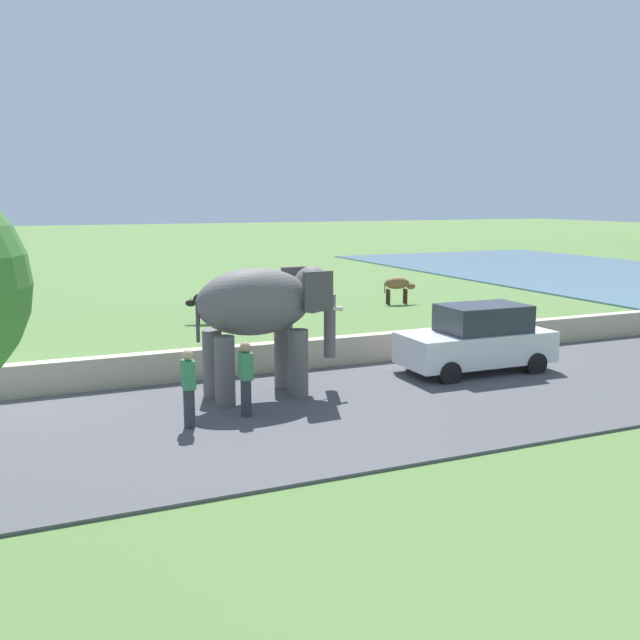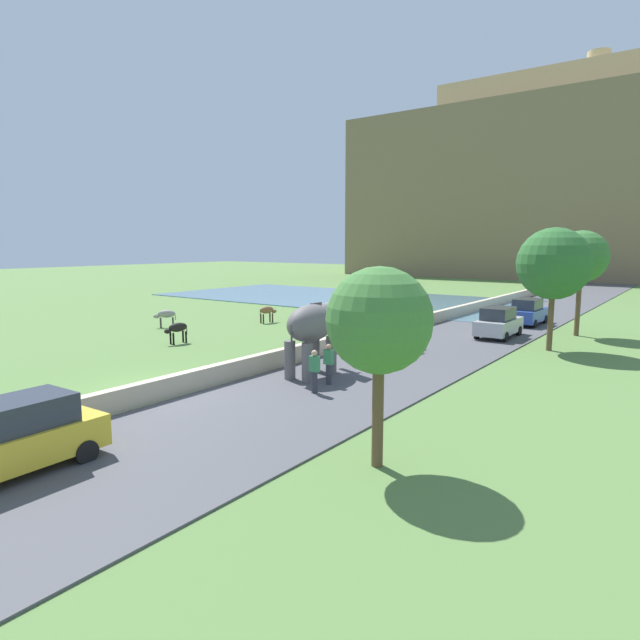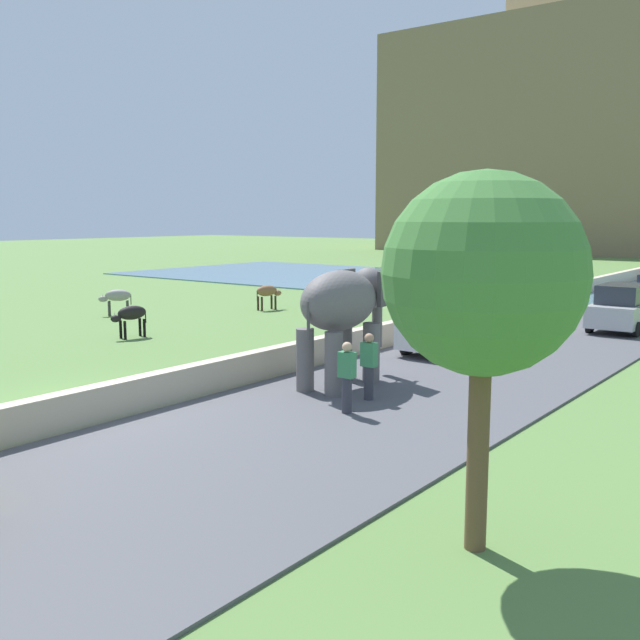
% 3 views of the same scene
% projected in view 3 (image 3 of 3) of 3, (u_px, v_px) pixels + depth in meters
% --- Properties ---
extents(ground_plane, '(220.00, 220.00, 0.00)m').
position_uv_depth(ground_plane, '(93.00, 407.00, 16.37)').
color(ground_plane, '#567A3D').
extents(road_surface, '(7.00, 120.00, 0.06)m').
position_uv_depth(road_surface, '(590.00, 323.00, 29.05)').
color(road_surface, '#4C4C51').
rests_on(road_surface, ground).
extents(barrier_wall, '(0.40, 110.00, 0.80)m').
position_uv_depth(barrier_wall, '(482.00, 312.00, 29.72)').
color(barrier_wall, beige).
rests_on(barrier_wall, ground).
extents(lake, '(36.00, 18.00, 0.08)m').
position_uv_depth(lake, '(369.00, 278.00, 50.19)').
color(lake, slate).
rests_on(lake, ground).
extents(elephant, '(1.54, 3.50, 2.99)m').
position_uv_depth(elephant, '(344.00, 307.00, 18.01)').
color(elephant, '#605B5B').
rests_on(elephant, ground).
extents(person_beside_elephant, '(0.36, 0.22, 1.63)m').
position_uv_depth(person_beside_elephant, '(369.00, 365.00, 16.65)').
color(person_beside_elephant, '#33333D').
rests_on(person_beside_elephant, ground).
extents(person_trailing, '(0.36, 0.22, 1.63)m').
position_uv_depth(person_trailing, '(347.00, 376.00, 15.51)').
color(person_trailing, '#33333D').
rests_on(person_trailing, ground).
extents(car_silver, '(1.82, 4.01, 1.80)m').
position_uv_depth(car_silver, '(623.00, 308.00, 26.89)').
color(car_silver, '#B7B7BC').
rests_on(car_silver, ground).
extents(car_white, '(1.85, 4.03, 1.80)m').
position_uv_depth(car_white, '(452.00, 325.00, 22.75)').
color(car_white, white).
rests_on(car_white, ground).
extents(cow_brown, '(0.67, 1.42, 1.15)m').
position_uv_depth(cow_brown, '(268.00, 292.00, 33.22)').
color(cow_brown, brown).
rests_on(cow_brown, ground).
extents(cow_grey, '(1.15, 1.27, 1.15)m').
position_uv_depth(cow_grey, '(117.00, 297.00, 31.26)').
color(cow_grey, gray).
rests_on(cow_grey, ground).
extents(cow_black, '(0.59, 1.42, 1.15)m').
position_uv_depth(cow_black, '(131.00, 315.00, 25.55)').
color(cow_black, black).
rests_on(cow_black, ground).
extents(tree_near, '(2.55, 2.55, 4.87)m').
position_uv_depth(tree_near, '(484.00, 276.00, 8.88)').
color(tree_near, brown).
rests_on(tree_near, ground).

